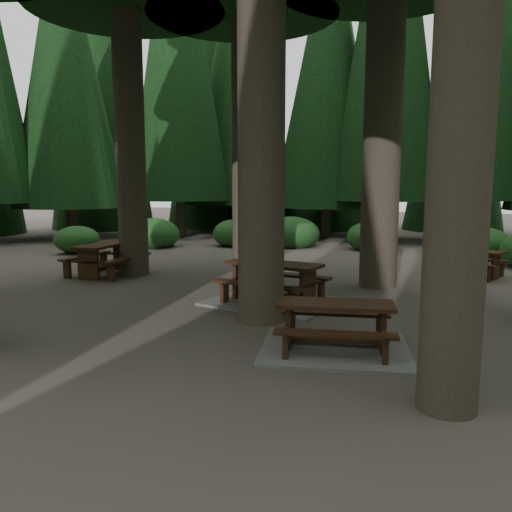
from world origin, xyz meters
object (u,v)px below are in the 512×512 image
(picnic_table_a, at_px, (335,335))
(picnic_table_d, at_px, (470,259))
(picnic_table_c, at_px, (274,289))
(picnic_table_b, at_px, (106,254))

(picnic_table_a, relative_size, picnic_table_d, 1.22)
(picnic_table_c, distance_m, picnic_table_d, 6.32)
(picnic_table_b, height_order, picnic_table_d, picnic_table_b)
(picnic_table_c, bearing_deg, picnic_table_b, 174.94)
(picnic_table_b, bearing_deg, picnic_table_a, -122.17)
(picnic_table_b, bearing_deg, picnic_table_c, -108.46)
(picnic_table_a, xyz_separation_m, picnic_table_d, (2.16, 7.46, 0.24))
(picnic_table_a, height_order, picnic_table_d, picnic_table_a)
(picnic_table_a, xyz_separation_m, picnic_table_b, (-7.27, 4.13, 0.34))
(picnic_table_b, height_order, picnic_table_c, picnic_table_b)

